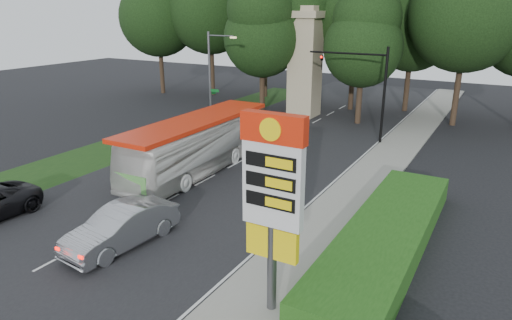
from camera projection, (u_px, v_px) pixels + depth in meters
The scene contains 16 objects.
ground at pixel (44, 266), 18.19m from camera, with size 120.00×120.00×0.00m, color black.
road_surface at pixel (215, 175), 28.09m from camera, with size 14.00×80.00×0.02m, color black.
sidewalk_right at pixel (347, 202), 24.11m from camera, with size 3.00×80.00×0.12m, color gray.
grass_verge_left at pixel (160, 134), 37.49m from camera, with size 5.00×50.00×0.02m, color #193814.
hedge at pixel (386, 237), 19.23m from camera, with size 3.00×14.00×1.20m, color #1F4E14.
gas_station_pylon at pixel (273, 189), 14.13m from camera, with size 2.10×0.45×6.85m.
traffic_signal_mast at pixel (367, 81), 33.88m from camera, with size 6.10×0.35×7.20m.
streetlight_signs at pixel (212, 76), 38.23m from camera, with size 2.75×0.98×8.00m.
monument at pixel (305, 62), 42.29m from camera, with size 3.00×3.00×10.05m.
tree_far_west at pixel (157, 0), 52.36m from camera, with size 8.96×8.96×17.60m.
tree_west_near at pixel (266, 6), 50.27m from camera, with size 8.40×8.40×16.50m.
tree_east_near at pixel (415, 10), 42.89m from camera, with size 8.12×8.12×15.95m.
tree_monument_left at pixel (262, 21), 42.21m from camera, with size 7.28×7.28×14.30m.
tree_monument_right at pixel (364, 31), 38.39m from camera, with size 6.72×6.72×13.20m.
transit_bus at pixel (197, 145), 28.33m from camera, with size 2.86×12.21×3.40m, color silver.
sedan_silver at pixel (122, 227), 19.54m from camera, with size 1.85×5.32×1.75m, color #A2A3A9.
Camera 1 is at (15.21, -9.69, 9.76)m, focal length 32.00 mm.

